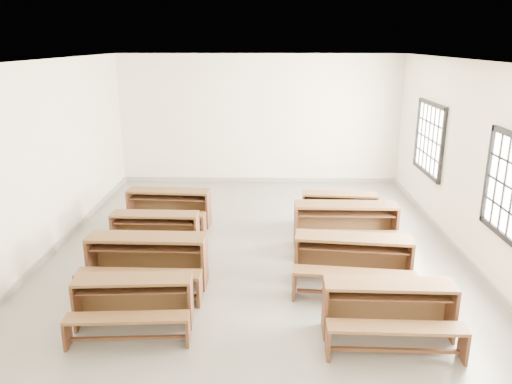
{
  "coord_description": "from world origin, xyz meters",
  "views": [
    {
      "loc": [
        0.18,
        -8.19,
        3.48
      ],
      "look_at": [
        0.0,
        0.0,
        1.0
      ],
      "focal_mm": 35.0,
      "sensor_mm": 36.0,
      "label": 1
    }
  ],
  "objects_px": {
    "desk_set_1": "(147,258)",
    "desk_set_4": "(389,307)",
    "desk_set_3": "(168,205)",
    "desk_set_2": "(155,229)",
    "desk_set_6": "(346,223)",
    "desk_set_7": "(339,207)",
    "desk_set_0": "(133,299)",
    "desk_set_5": "(353,258)"
  },
  "relations": [
    {
      "from": "desk_set_1",
      "to": "desk_set_4",
      "type": "relative_size",
      "value": 1.1
    },
    {
      "from": "desk_set_1",
      "to": "desk_set_3",
      "type": "bearing_deg",
      "value": 94.93
    },
    {
      "from": "desk_set_2",
      "to": "desk_set_4",
      "type": "height_order",
      "value": "desk_set_4"
    },
    {
      "from": "desk_set_2",
      "to": "desk_set_4",
      "type": "distance_m",
      "value": 4.26
    },
    {
      "from": "desk_set_1",
      "to": "desk_set_4",
      "type": "bearing_deg",
      "value": -19.95
    },
    {
      "from": "desk_set_4",
      "to": "desk_set_6",
      "type": "xyz_separation_m",
      "value": [
        -0.11,
        2.76,
        0.05
      ]
    },
    {
      "from": "desk_set_4",
      "to": "desk_set_7",
      "type": "bearing_deg",
      "value": 92.37
    },
    {
      "from": "desk_set_0",
      "to": "desk_set_5",
      "type": "height_order",
      "value": "desk_set_5"
    },
    {
      "from": "desk_set_0",
      "to": "desk_set_6",
      "type": "xyz_separation_m",
      "value": [
        3.04,
        2.6,
        0.08
      ]
    },
    {
      "from": "desk_set_7",
      "to": "desk_set_2",
      "type": "bearing_deg",
      "value": -154.42
    },
    {
      "from": "desk_set_2",
      "to": "desk_set_4",
      "type": "xyz_separation_m",
      "value": [
        3.4,
        -2.56,
        0.02
      ]
    },
    {
      "from": "desk_set_2",
      "to": "desk_set_6",
      "type": "distance_m",
      "value": 3.3
    },
    {
      "from": "desk_set_1",
      "to": "desk_set_3",
      "type": "distance_m",
      "value": 2.53
    },
    {
      "from": "desk_set_6",
      "to": "desk_set_1",
      "type": "bearing_deg",
      "value": -153.68
    },
    {
      "from": "desk_set_3",
      "to": "desk_set_6",
      "type": "distance_m",
      "value": 3.44
    },
    {
      "from": "desk_set_4",
      "to": "desk_set_3",
      "type": "bearing_deg",
      "value": 133.34
    },
    {
      "from": "desk_set_2",
      "to": "desk_set_5",
      "type": "relative_size",
      "value": 0.85
    },
    {
      "from": "desk_set_6",
      "to": "desk_set_7",
      "type": "xyz_separation_m",
      "value": [
        0.05,
        1.1,
        -0.08
      ]
    },
    {
      "from": "desk_set_5",
      "to": "desk_set_7",
      "type": "height_order",
      "value": "desk_set_5"
    },
    {
      "from": "desk_set_5",
      "to": "desk_set_4",
      "type": "bearing_deg",
      "value": -74.38
    },
    {
      "from": "desk_set_0",
      "to": "desk_set_2",
      "type": "relative_size",
      "value": 1.0
    },
    {
      "from": "desk_set_0",
      "to": "desk_set_7",
      "type": "bearing_deg",
      "value": 46.44
    },
    {
      "from": "desk_set_6",
      "to": "desk_set_7",
      "type": "distance_m",
      "value": 1.1
    },
    {
      "from": "desk_set_1",
      "to": "desk_set_7",
      "type": "bearing_deg",
      "value": 40.62
    },
    {
      "from": "desk_set_1",
      "to": "desk_set_2",
      "type": "xyz_separation_m",
      "value": [
        -0.17,
        1.31,
        -0.06
      ]
    },
    {
      "from": "desk_set_3",
      "to": "desk_set_5",
      "type": "distance_m",
      "value": 4.0
    },
    {
      "from": "desk_set_4",
      "to": "desk_set_2",
      "type": "bearing_deg",
      "value": 144.42
    },
    {
      "from": "desk_set_2",
      "to": "desk_set_6",
      "type": "relative_size",
      "value": 0.85
    },
    {
      "from": "desk_set_0",
      "to": "desk_set_6",
      "type": "height_order",
      "value": "desk_set_6"
    },
    {
      "from": "desk_set_3",
      "to": "desk_set_5",
      "type": "height_order",
      "value": "desk_set_5"
    },
    {
      "from": "desk_set_0",
      "to": "desk_set_4",
      "type": "distance_m",
      "value": 3.16
    },
    {
      "from": "desk_set_2",
      "to": "desk_set_0",
      "type": "bearing_deg",
      "value": -82.71
    },
    {
      "from": "desk_set_0",
      "to": "desk_set_1",
      "type": "xyz_separation_m",
      "value": [
        -0.08,
        1.09,
        0.07
      ]
    },
    {
      "from": "desk_set_4",
      "to": "desk_set_5",
      "type": "relative_size",
      "value": 0.89
    },
    {
      "from": "desk_set_0",
      "to": "desk_set_2",
      "type": "height_order",
      "value": "desk_set_2"
    },
    {
      "from": "desk_set_0",
      "to": "desk_set_7",
      "type": "height_order",
      "value": "desk_set_0"
    },
    {
      "from": "desk_set_6",
      "to": "desk_set_4",
      "type": "bearing_deg",
      "value": -87.17
    },
    {
      "from": "desk_set_5",
      "to": "desk_set_7",
      "type": "bearing_deg",
      "value": 92.68
    },
    {
      "from": "desk_set_2",
      "to": "desk_set_4",
      "type": "relative_size",
      "value": 0.95
    },
    {
      "from": "desk_set_1",
      "to": "desk_set_6",
      "type": "xyz_separation_m",
      "value": [
        3.12,
        1.51,
        0.01
      ]
    },
    {
      "from": "desk_set_3",
      "to": "desk_set_4",
      "type": "height_order",
      "value": "desk_set_3"
    },
    {
      "from": "desk_set_3",
      "to": "desk_set_4",
      "type": "bearing_deg",
      "value": -43.91
    }
  ]
}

